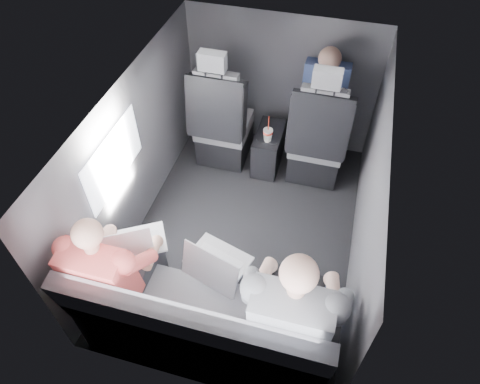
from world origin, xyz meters
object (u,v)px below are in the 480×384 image
(center_console, at_px, (268,149))
(passenger_rear_right, at_px, (293,309))
(laptop_silver, at_px, (215,263))
(laptop_black, at_px, (295,290))
(soda_cup, at_px, (268,135))
(passenger_front_right, at_px, (324,95))
(laptop_white, at_px, (135,244))
(front_seat_left, at_px, (222,127))
(front_seat_right, at_px, (317,144))
(rear_bench, at_px, (204,328))
(passenger_rear_left, at_px, (116,268))

(center_console, height_order, passenger_rear_right, passenger_rear_right)
(laptop_silver, relative_size, laptop_black, 1.22)
(soda_cup, height_order, passenger_front_right, passenger_front_right)
(center_console, distance_m, passenger_rear_right, 1.98)
(laptop_black, bearing_deg, laptop_white, 176.75)
(front_seat_left, relative_size, laptop_white, 2.64)
(laptop_white, bearing_deg, soda_cup, 69.69)
(front_seat_left, relative_size, passenger_front_right, 1.64)
(front_seat_right, relative_size, laptop_white, 2.64)
(laptop_white, distance_m, laptop_black, 1.09)
(rear_bench, height_order, soda_cup, rear_bench)
(front_seat_right, distance_m, passenger_rear_right, 1.83)
(passenger_rear_right, bearing_deg, passenger_front_right, 93.12)
(laptop_black, height_order, passenger_rear_right, passenger_rear_right)
(center_console, xyz_separation_m, soda_cup, (0.01, -0.12, 0.27))
(rear_bench, xyz_separation_m, passenger_rear_left, (-0.60, 0.10, 0.31))
(laptop_silver, bearing_deg, front_seat_left, 105.71)
(rear_bench, bearing_deg, laptop_white, 152.29)
(front_seat_left, xyz_separation_m, laptop_silver, (0.45, -1.61, 0.24))
(passenger_rear_right, bearing_deg, front_seat_left, 118.68)
(laptop_black, distance_m, passenger_rear_left, 1.14)
(front_seat_right, xyz_separation_m, center_console, (-0.45, 0.04, -0.20))
(front_seat_left, bearing_deg, passenger_front_right, 16.40)
(front_seat_left, relative_size, laptop_black, 3.43)
(soda_cup, distance_m, laptop_silver, 1.55)
(front_seat_right, relative_size, laptop_black, 3.43)
(front_seat_left, distance_m, laptop_silver, 1.69)
(front_seat_left, height_order, soda_cup, front_seat_left)
(front_seat_left, height_order, rear_bench, front_seat_left)
(passenger_rear_left, height_order, passenger_rear_right, passenger_rear_right)
(passenger_front_right, bearing_deg, laptop_black, -87.02)
(passenger_rear_left, bearing_deg, laptop_white, 78.23)
(center_console, bearing_deg, soda_cup, -86.25)
(center_console, xyz_separation_m, laptop_black, (0.53, -1.71, 0.43))
(front_seat_left, distance_m, rear_bench, 1.96)
(passenger_rear_right, bearing_deg, soda_cup, 107.05)
(rear_bench, distance_m, laptop_white, 0.71)
(passenger_rear_left, bearing_deg, center_console, 71.98)
(front_seat_right, xyz_separation_m, laptop_silver, (-0.45, -1.61, 0.24))
(laptop_white, bearing_deg, laptop_black, -3.25)
(laptop_silver, height_order, laptop_black, laptop_silver)
(rear_bench, height_order, passenger_rear_right, passenger_rear_right)
(laptop_silver, xyz_separation_m, laptop_black, (0.52, -0.06, -0.00))
(front_seat_left, distance_m, laptop_white, 1.63)
(laptop_black, bearing_deg, front_seat_right, 92.62)
(front_seat_right, distance_m, center_console, 0.49)
(front_seat_right, bearing_deg, front_seat_left, 180.00)
(center_console, bearing_deg, front_seat_left, -174.93)
(front_seat_left, distance_m, center_console, 0.49)
(laptop_black, relative_size, passenger_rear_right, 0.28)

